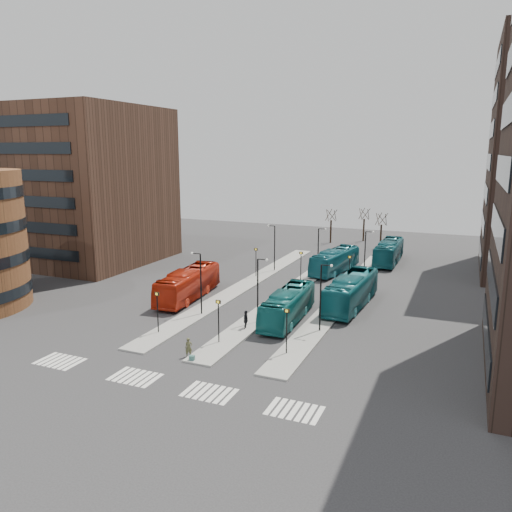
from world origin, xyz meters
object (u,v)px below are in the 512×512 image
at_px(teal_bus_c, 351,291).
at_px(traveller, 189,347).
at_px(teal_bus_d, 389,252).
at_px(teal_bus_b, 335,261).
at_px(commuter_c, 270,318).
at_px(teal_bus_a, 288,305).
at_px(red_bus, 188,284).
at_px(commuter_b, 246,320).
at_px(suitcase, 192,359).
at_px(commuter_a, 173,305).

xyz_separation_m(teal_bus_c, traveller, (-8.82, -17.79, -0.91)).
distance_m(teal_bus_c, teal_bus_d, 22.94).
bearing_deg(teal_bus_b, commuter_c, -81.63).
relative_size(teal_bus_a, traveller, 6.97).
relative_size(red_bus, teal_bus_b, 1.05).
distance_m(teal_bus_c, commuter_c, 10.40).
xyz_separation_m(teal_bus_c, teal_bus_d, (0.40, 22.94, -0.05)).
relative_size(teal_bus_b, teal_bus_d, 0.95).
bearing_deg(teal_bus_d, teal_bus_b, -123.23).
bearing_deg(commuter_b, suitcase, 163.71).
distance_m(teal_bus_b, commuter_a, 25.58).
height_order(teal_bus_c, commuter_c, teal_bus_c).
xyz_separation_m(teal_bus_c, commuter_a, (-15.81, -9.09, -0.81)).
relative_size(teal_bus_d, traveller, 7.57).
height_order(red_bus, teal_bus_a, red_bus).
bearing_deg(commuter_c, red_bus, -75.73).
bearing_deg(commuter_c, commuter_a, -51.27).
xyz_separation_m(teal_bus_b, commuter_a, (-10.51, -23.31, -0.69)).
relative_size(traveller, commuter_b, 0.86).
bearing_deg(teal_bus_b, teal_bus_d, 65.63).
relative_size(teal_bus_b, commuter_a, 6.43).
bearing_deg(teal_bus_c, traveller, -113.44).
relative_size(red_bus, teal_bus_c, 0.97).
distance_m(red_bus, teal_bus_b, 21.62).
xyz_separation_m(teal_bus_d, traveller, (-9.22, -40.72, -0.86)).
height_order(suitcase, red_bus, red_bus).
relative_size(suitcase, red_bus, 0.04).
bearing_deg(commuter_c, traveller, 16.78).
bearing_deg(commuter_b, teal_bus_b, -14.12).
bearing_deg(teal_bus_b, commuter_a, -105.43).
distance_m(traveller, commuter_a, 11.16).
distance_m(commuter_b, commuter_c, 2.42).
distance_m(suitcase, teal_bus_a, 12.51).
bearing_deg(teal_bus_a, teal_bus_b, 89.66).
distance_m(teal_bus_a, teal_bus_d, 29.95).
relative_size(teal_bus_a, commuter_c, 7.15).
xyz_separation_m(suitcase, teal_bus_a, (3.54, 11.93, 1.25)).
bearing_deg(red_bus, commuter_c, -28.15).
relative_size(teal_bus_c, commuter_a, 6.94).
xyz_separation_m(teal_bus_d, commuter_a, (-16.21, -32.03, -0.76)).
bearing_deg(teal_bus_c, commuter_c, -119.06).
distance_m(red_bus, commuter_b, 11.87).
relative_size(suitcase, teal_bus_d, 0.04).
bearing_deg(commuter_b, teal_bus_d, -22.54).
distance_m(teal_bus_d, traveller, 41.76).
bearing_deg(traveller, commuter_a, 89.29).
distance_m(suitcase, red_bus, 17.16).
bearing_deg(commuter_a, teal_bus_b, -126.97).
distance_m(teal_bus_d, commuter_a, 35.90).
xyz_separation_m(suitcase, commuter_c, (2.61, 9.73, 0.50)).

